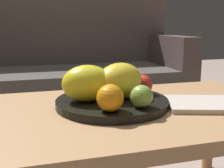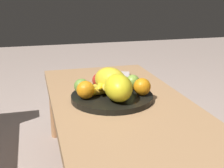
{
  "view_description": "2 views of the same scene",
  "coord_description": "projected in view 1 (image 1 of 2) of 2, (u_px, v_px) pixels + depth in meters",
  "views": [
    {
      "loc": [
        -0.19,
        -0.82,
        0.7
      ],
      "look_at": [
        0.05,
        0.04,
        0.51
      ],
      "focal_mm": 44.23,
      "sensor_mm": 36.0,
      "label": 1
    },
    {
      "loc": [
        -1.19,
        0.37,
        0.92
      ],
      "look_at": [
        0.05,
        0.04,
        0.51
      ],
      "focal_mm": 48.06,
      "sensor_mm": 36.0,
      "label": 2
    }
  ],
  "objects": [
    {
      "name": "couch",
      "position": [
        65.0,
        80.0,
        1.99
      ],
      "size": [
        1.7,
        0.7,
        0.9
      ],
      "color": "#48423D",
      "rests_on": "ground_plane"
    },
    {
      "name": "melon_smaller_beside",
      "position": [
        87.0,
        83.0,
        0.88
      ],
      "size": [
        0.16,
        0.12,
        0.12
      ],
      "primitive_type": "ellipsoid",
      "rotation": [
        0.0,
        0.0,
        -0.02
      ],
      "color": "yellow",
      "rests_on": "fruit_bowl"
    },
    {
      "name": "magazine",
      "position": [
        205.0,
        104.0,
        0.92
      ],
      "size": [
        0.29,
        0.25,
        0.02
      ],
      "primitive_type": "cube",
      "rotation": [
        0.0,
        0.0,
        -0.3
      ],
      "color": "beige",
      "rests_on": "coffee_table"
    },
    {
      "name": "melon_large_front",
      "position": [
        120.0,
        81.0,
        0.91
      ],
      "size": [
        0.21,
        0.18,
        0.12
      ],
      "primitive_type": "ellipsoid",
      "rotation": [
        0.0,
        0.0,
        0.46
      ],
      "color": "yellow",
      "rests_on": "fruit_bowl"
    },
    {
      "name": "orange_left",
      "position": [
        98.0,
        80.0,
        1.02
      ],
      "size": [
        0.08,
        0.08,
        0.08
      ],
      "primitive_type": "sphere",
      "color": "orange",
      "rests_on": "fruit_bowl"
    },
    {
      "name": "apple_front",
      "position": [
        115.0,
        80.0,
        1.04
      ],
      "size": [
        0.07,
        0.07,
        0.07
      ],
      "primitive_type": "sphere",
      "color": "#709C3F",
      "rests_on": "fruit_bowl"
    },
    {
      "name": "apple_left",
      "position": [
        142.0,
        96.0,
        0.81
      ],
      "size": [
        0.07,
        0.07,
        0.07
      ],
      "primitive_type": "sphere",
      "color": "#80A53C",
      "rests_on": "fruit_bowl"
    },
    {
      "name": "orange_front",
      "position": [
        110.0,
        98.0,
        0.78
      ],
      "size": [
        0.08,
        0.08,
        0.08
      ],
      "primitive_type": "sphere",
      "color": "orange",
      "rests_on": "fruit_bowl"
    },
    {
      "name": "banana_bunch",
      "position": [
        116.0,
        88.0,
        0.95
      ],
      "size": [
        0.18,
        0.17,
        0.06
      ],
      "color": "yellow",
      "rests_on": "fruit_bowl"
    },
    {
      "name": "fruit_bowl",
      "position": [
        112.0,
        102.0,
        0.92
      ],
      "size": [
        0.37,
        0.37,
        0.03
      ],
      "primitive_type": "cylinder",
      "color": "black",
      "rests_on": "coffee_table"
    },
    {
      "name": "apple_right",
      "position": [
        143.0,
        84.0,
        0.97
      ],
      "size": [
        0.07,
        0.07,
        0.07
      ],
      "primitive_type": "sphere",
      "color": "red",
      "rests_on": "fruit_bowl"
    },
    {
      "name": "coffee_table",
      "position": [
        101.0,
        123.0,
        0.88
      ],
      "size": [
        1.29,
        0.62,
        0.43
      ],
      "color": "tan",
      "rests_on": "ground_plane"
    }
  ]
}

